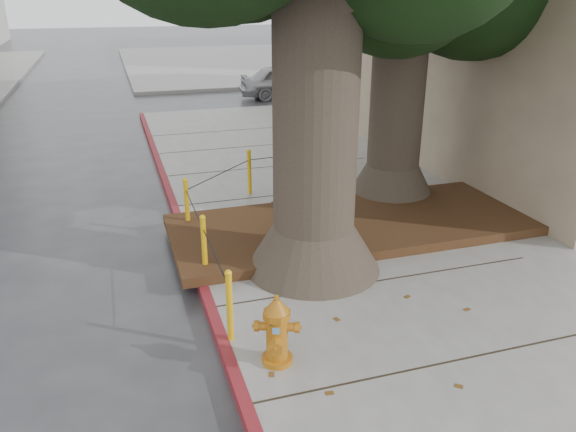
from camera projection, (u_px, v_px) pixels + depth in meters
name	position (u px, v px, depth m)	size (l,w,h in m)	color
ground	(418.00, 379.00, 6.36)	(140.00, 140.00, 0.00)	#28282B
sidewalk_far	(258.00, 61.00, 34.55)	(16.00, 20.00, 0.15)	slate
curb_red	(205.00, 294.00, 7.99)	(0.14, 26.00, 0.16)	maroon
planter_bed	(353.00, 224.00, 9.98)	(6.40, 2.60, 0.16)	black
bollard_ring	(250.00, 203.00, 9.74)	(3.79, 5.39, 0.95)	#EEAD0D
fire_hydrant	(277.00, 331.00, 6.26)	(0.46, 0.46, 0.86)	#B86912
car_silver	(288.00, 81.00, 22.83)	(1.57, 3.91, 1.33)	#A2A2A7
car_red	(372.00, 71.00, 26.18)	(1.28, 3.68, 1.21)	maroon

